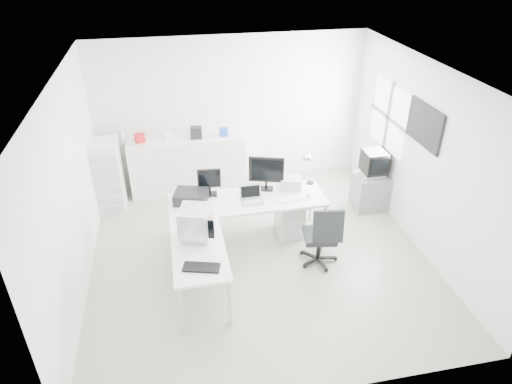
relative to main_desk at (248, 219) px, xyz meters
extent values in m
cube|color=beige|center=(0.09, -0.43, -0.38)|extent=(5.00, 5.00, 0.01)
cube|color=white|center=(0.09, -0.43, 2.42)|extent=(5.00, 5.00, 0.01)
cube|color=white|center=(0.09, 2.07, 1.02)|extent=(5.00, 0.02, 2.80)
cube|color=white|center=(-2.41, -0.43, 1.02)|extent=(0.02, 5.00, 2.80)
cube|color=white|center=(2.59, -0.43, 1.02)|extent=(0.02, 5.00, 2.80)
cube|color=silver|center=(0.70, 0.05, -0.08)|extent=(0.40, 0.50, 0.60)
cube|color=black|center=(-0.85, 0.10, 0.46)|extent=(0.57, 0.50, 0.17)
cube|color=silver|center=(0.65, -0.15, 0.38)|extent=(0.39, 0.18, 0.02)
sphere|color=silver|center=(0.95, -0.10, 0.41)|extent=(0.07, 0.07, 0.07)
cube|color=#B8B8B8|center=(0.75, 0.22, 0.47)|extent=(0.38, 0.35, 0.18)
cube|color=black|center=(-0.85, -1.50, 0.39)|extent=(0.49, 0.30, 0.03)
cube|color=gray|center=(2.31, 0.52, -0.05)|extent=(0.59, 0.48, 0.65)
cube|color=silver|center=(-0.81, 1.81, 0.15)|extent=(2.11, 0.53, 1.05)
cube|color=red|center=(-1.61, 1.81, 0.76)|extent=(0.20, 0.19, 0.16)
cube|color=silver|center=(-1.11, 1.81, 0.75)|extent=(0.13, 0.12, 0.13)
cube|color=black|center=(-0.61, 1.81, 0.78)|extent=(0.21, 0.20, 0.20)
cube|color=#1A44B8|center=(-0.11, 1.81, 0.75)|extent=(0.15, 0.13, 0.14)
cylinder|color=silver|center=(-1.91, 1.85, 0.79)|extent=(0.07, 0.07, 0.22)
cube|color=silver|center=(-2.19, 1.41, 0.27)|extent=(0.45, 0.54, 1.30)
camera|label=1|loc=(-1.05, -5.91, 4.02)|focal=32.00mm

